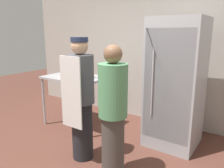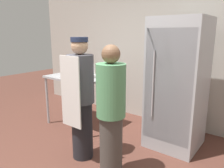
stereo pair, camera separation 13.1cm
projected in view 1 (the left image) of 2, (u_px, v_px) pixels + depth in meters
name	position (u px, v px, depth m)	size (l,w,h in m)	color
back_wall	(158.00, 45.00, 4.12)	(6.40, 0.12, 2.96)	#B7B2A8
refrigerator	(175.00, 84.00, 3.27)	(0.74, 0.78, 1.93)	#ADAFB5
prep_counter	(75.00, 82.00, 3.98)	(1.10, 0.74, 0.94)	#ADAFB5
donut_box	(82.00, 75.00, 3.81)	(0.30, 0.21, 0.25)	silver
blender_pitcher	(66.00, 68.00, 4.20)	(0.14, 0.14, 0.24)	black
person_baker	(81.00, 98.00, 2.88)	(0.35, 0.37, 1.66)	#232328
person_customer	(113.00, 113.00, 2.51)	(0.34, 0.34, 1.59)	#47423D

